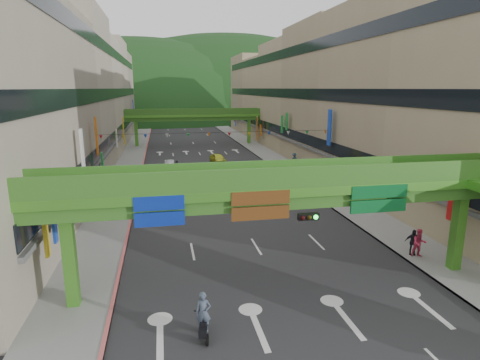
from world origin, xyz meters
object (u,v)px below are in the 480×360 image
object	(u,v)px
scooter_rider_near	(203,317)
car_yellow	(218,159)
pedestrian_red	(419,245)
scooter_rider_mid	(226,173)
overpass_near	(303,200)
car_silver	(170,165)

from	to	relation	value
scooter_rider_near	car_yellow	bearing A→B (deg)	81.17
scooter_rider_near	pedestrian_red	distance (m)	15.88
scooter_rider_near	scooter_rider_mid	xyz separation A→B (m)	(5.84, 29.98, 0.03)
overpass_near	scooter_rider_mid	size ratio (longest dim) A/B	13.38
car_silver	pedestrian_red	size ratio (longest dim) A/B	1.99
scooter_rider_near	overpass_near	bearing A→B (deg)	29.92
scooter_rider_near	car_yellow	size ratio (longest dim) A/B	0.53
scooter_rider_mid	car_yellow	bearing A→B (deg)	86.52
overpass_near	scooter_rider_mid	bearing A→B (deg)	89.70
scooter_rider_near	pedestrian_red	xyz separation A→B (m)	(14.75, 5.90, -0.12)
scooter_rider_near	car_yellow	distance (m)	42.92
overpass_near	car_yellow	world-z (taller)	overpass_near
overpass_near	pedestrian_red	bearing A→B (deg)	16.14
overpass_near	scooter_rider_near	size ratio (longest dim) A/B	12.62
scooter_rider_mid	pedestrian_red	bearing A→B (deg)	-69.69
overpass_near	car_silver	xyz separation A→B (m)	(-6.28, 36.16, -4.59)
scooter_rider_mid	overpass_near	bearing A→B (deg)	-90.30
scooter_rider_near	car_silver	bearing A→B (deg)	90.85
car_silver	car_yellow	xyz separation A→B (m)	(7.17, 2.97, 0.10)
scooter_rider_mid	car_yellow	world-z (taller)	scooter_rider_mid
overpass_near	car_silver	bearing A→B (deg)	99.85
scooter_rider_near	pedestrian_red	bearing A→B (deg)	21.79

